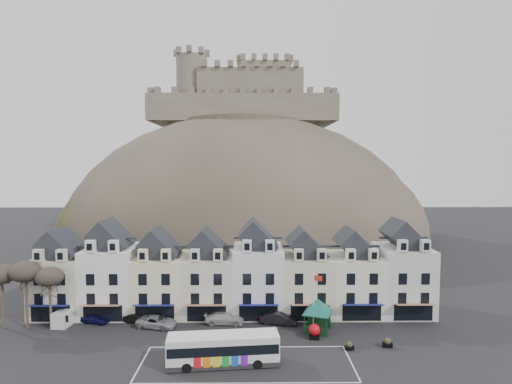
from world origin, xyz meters
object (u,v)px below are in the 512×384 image
bus_shelter (318,306)px  car_navy (95,318)px  bus (223,348)px  car_white (224,318)px  flagpole (314,299)px  white_van (67,316)px  red_buoy (314,331)px  car_maroon (269,318)px  car_charcoal (278,318)px  car_black (138,318)px  car_silver (157,322)px

bus_shelter → car_navy: size_ratio=1.64×
bus → car_white: size_ratio=2.29×
flagpole → white_van: flagpole is taller
red_buoy → car_maroon: size_ratio=0.48×
flagpole → car_charcoal: (-4.19, 2.90, -3.50)m
car_black → bus_shelter: bearing=-81.0°
car_silver → car_charcoal: size_ratio=1.05×
bus → bus_shelter: (11.11, 8.17, 1.43)m
car_navy → flagpole: bearing=-81.2°
red_buoy → car_charcoal: (-4.00, 4.30, -0.10)m
car_silver → car_maroon: car_silver is taller
white_van → car_charcoal: 27.70m
car_navy → car_silver: car_silver is taller
flagpole → car_navy: flagpole is taller
red_buoy → car_white: red_buoy is taller
car_silver → car_white: (8.53, 1.08, 0.03)m
bus_shelter → car_navy: bearing=-166.3°
bus → bus_shelter: 13.86m
bus → car_navy: bearing=142.7°
flagpole → car_navy: bearing=173.2°
car_maroon → car_charcoal: car_charcoal is taller
bus_shelter → car_charcoal: bus_shelter is taller
bus → car_charcoal: bearing=53.2°
bus → car_silver: bus is taller
red_buoy → bus: bearing=-149.3°
car_navy → car_black: (5.59, 0.00, -0.02)m
red_buoy → car_white: size_ratio=0.34×
car_black → car_white: size_ratio=0.74×
bus_shelter → car_white: 12.27m
bus_shelter → car_black: bearing=-167.6°
bus_shelter → red_buoy: size_ratio=3.55×
bus → car_black: bus is taller
flagpole → car_silver: flagpole is taller
bus → white_van: bearing=147.4°
car_white → flagpole: bearing=-102.5°
car_silver → flagpole: bearing=-83.7°
white_van → car_white: size_ratio=0.87×
bus_shelter → car_silver: bus_shelter is taller
car_navy → car_white: bearing=-75.6°
car_white → car_maroon: car_white is taller
bus_shelter → flagpole: flagpole is taller
red_buoy → car_navy: size_ratio=0.46×
car_maroon → car_silver: bearing=119.9°
bus → car_navy: size_ratio=3.11×
flagpole → car_silver: bearing=174.4°
bus → car_navy: bus is taller
bus → flagpole: 13.27m
bus → flagpole: (10.60, 7.58, 2.49)m
car_white → car_charcoal: 7.07m
red_buoy → white_van: (-31.69, 4.78, 0.08)m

